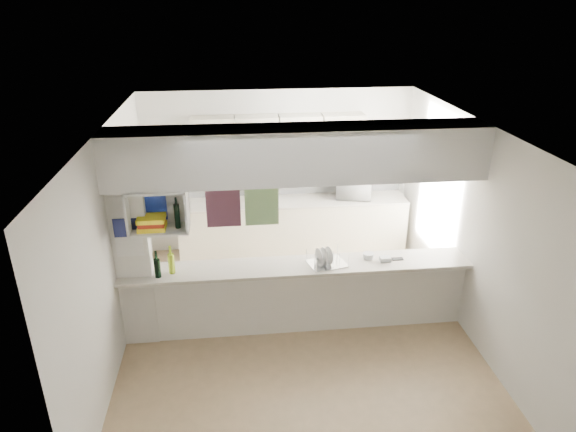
{
  "coord_description": "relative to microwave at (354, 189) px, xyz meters",
  "views": [
    {
      "loc": [
        -0.7,
        -5.37,
        3.9
      ],
      "look_at": [
        -0.06,
        0.5,
        1.35
      ],
      "focal_mm": 32.0,
      "sensor_mm": 36.0,
      "label": 1
    }
  ],
  "objects": [
    {
      "name": "floor",
      "position": [
        -1.17,
        -2.11,
        -1.07
      ],
      "size": [
        4.8,
        4.8,
        0.0
      ],
      "primitive_type": "plane",
      "color": "#987D58",
      "rests_on": "ground"
    },
    {
      "name": "ceiling",
      "position": [
        -1.17,
        -2.11,
        1.53
      ],
      "size": [
        4.8,
        4.8,
        0.0
      ],
      "primitive_type": "plane",
      "color": "white",
      "rests_on": "wall_back"
    },
    {
      "name": "wall_back",
      "position": [
        -1.17,
        0.29,
        0.23
      ],
      "size": [
        4.2,
        0.0,
        4.2
      ],
      "primitive_type": "plane",
      "rotation": [
        1.57,
        0.0,
        0.0
      ],
      "color": "silver",
      "rests_on": "floor"
    },
    {
      "name": "wall_left",
      "position": [
        -3.27,
        -2.11,
        0.23
      ],
      "size": [
        0.0,
        4.8,
        4.8
      ],
      "primitive_type": "plane",
      "rotation": [
        1.57,
        0.0,
        1.57
      ],
      "color": "silver",
      "rests_on": "floor"
    },
    {
      "name": "wall_right",
      "position": [
        0.93,
        -2.11,
        0.23
      ],
      "size": [
        0.0,
        4.8,
        4.8
      ],
      "primitive_type": "plane",
      "rotation": [
        1.57,
        0.0,
        -1.57
      ],
      "color": "silver",
      "rests_on": "floor"
    },
    {
      "name": "servery_partition",
      "position": [
        -1.34,
        -2.11,
        0.59
      ],
      "size": [
        4.2,
        0.5,
        2.6
      ],
      "color": "silver",
      "rests_on": "floor"
    },
    {
      "name": "cubby_shelf",
      "position": [
        -2.74,
        -2.18,
        0.64
      ],
      "size": [
        0.65,
        0.35,
        0.5
      ],
      "color": "white",
      "rests_on": "bulkhead"
    },
    {
      "name": "kitchen_run",
      "position": [
        -1.01,
        0.02,
        -0.25
      ],
      "size": [
        3.6,
        0.63,
        2.24
      ],
      "color": "beige",
      "rests_on": "floor"
    },
    {
      "name": "microwave",
      "position": [
        0.0,
        0.0,
        0.0
      ],
      "size": [
        0.61,
        0.48,
        0.3
      ],
      "primitive_type": "imported",
      "rotation": [
        0.0,
        0.0,
        2.92
      ],
      "color": "white",
      "rests_on": "bench_top"
    },
    {
      "name": "bowl",
      "position": [
        -0.01,
        -0.01,
        0.18
      ],
      "size": [
        0.23,
        0.23,
        0.06
      ],
      "primitive_type": "imported",
      "color": "navy",
      "rests_on": "microwave"
    },
    {
      "name": "dish_rack",
      "position": [
        -0.81,
        -2.14,
        -0.06
      ],
      "size": [
        0.5,
        0.43,
        0.23
      ],
      "rotation": [
        0.0,
        0.0,
        0.25
      ],
      "color": "silver",
      "rests_on": "breakfast_bar"
    },
    {
      "name": "cup",
      "position": [
        -0.9,
        -2.19,
        -0.09
      ],
      "size": [
        0.13,
        0.13,
        0.09
      ],
      "primitive_type": "imported",
      "rotation": [
        0.0,
        0.0,
        -0.15
      ],
      "color": "white",
      "rests_on": "dish_rack"
    },
    {
      "name": "wine_bottles",
      "position": [
        -2.72,
        -2.18,
        -0.02
      ],
      "size": [
        0.22,
        0.15,
        0.35
      ],
      "color": "black",
      "rests_on": "breakfast_bar"
    },
    {
      "name": "plastic_tubs",
      "position": [
        -0.19,
        -2.08,
        -0.12
      ],
      "size": [
        0.48,
        0.21,
        0.06
      ],
      "color": "silver",
      "rests_on": "breakfast_bar"
    },
    {
      "name": "utensil_jar",
      "position": [
        -1.65,
        0.04,
        -0.08
      ],
      "size": [
        0.1,
        0.1,
        0.14
      ],
      "primitive_type": "cylinder",
      "color": "black",
      "rests_on": "bench_top"
    },
    {
      "name": "knife_block",
      "position": [
        -1.46,
        0.07,
        -0.05
      ],
      "size": [
        0.11,
        0.1,
        0.2
      ],
      "primitive_type": "cube",
      "rotation": [
        0.0,
        0.0,
        -0.18
      ],
      "color": "#4D351A",
      "rests_on": "bench_top"
    }
  ]
}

